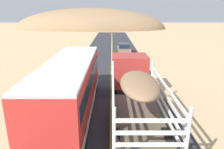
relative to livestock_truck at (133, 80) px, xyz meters
name	(u,v)px	position (x,y,z in m)	size (l,w,h in m)	color
livestock_truck	(133,80)	(0.00, 0.00, 0.00)	(2.53, 9.70, 3.02)	#B2332D
bus	(71,86)	(-3.68, -0.87, -0.04)	(2.54, 10.00, 3.21)	red
car_far	(124,49)	(0.48, 17.61, -1.10)	(1.80, 4.40, 1.46)	#8C7259
distant_hill	(91,29)	(-9.06, 64.76, -1.79)	(54.19, 26.51, 14.62)	#957553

